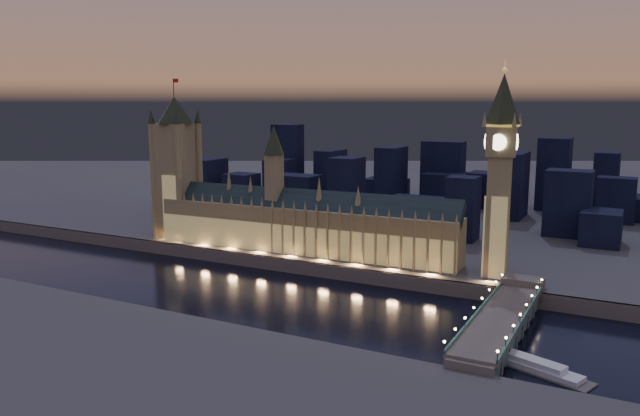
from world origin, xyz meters
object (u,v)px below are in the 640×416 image
at_px(westminster_bridge, 503,322).
at_px(river_boat, 535,366).
at_px(palace_of_westminster, 301,223).
at_px(victoria_tower, 176,160).
at_px(elizabeth_tower, 501,158).

relative_size(westminster_bridge, river_boat, 2.52).
bearing_deg(palace_of_westminster, victoria_tower, 179.90).
bearing_deg(westminster_bridge, palace_of_westminster, 154.67).
xyz_separation_m(palace_of_westminster, victoria_tower, (-97.82, 0.17, 35.04)).
distance_m(victoria_tower, elizabeth_tower, 218.23).
bearing_deg(elizabeth_tower, river_boat, -69.58).
bearing_deg(river_boat, palace_of_westminster, 148.21).
bearing_deg(victoria_tower, palace_of_westminster, -0.10).
distance_m(palace_of_westminster, river_boat, 185.58).
bearing_deg(river_boat, elizabeth_tower, 110.42).
relative_size(victoria_tower, westminster_bridge, 0.96).
distance_m(victoria_tower, river_boat, 278.55).
relative_size(elizabeth_tower, river_boat, 2.53).
xyz_separation_m(elizabeth_tower, river_boat, (36.14, -97.07, -69.85)).
height_order(victoria_tower, westminster_bridge, victoria_tower).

